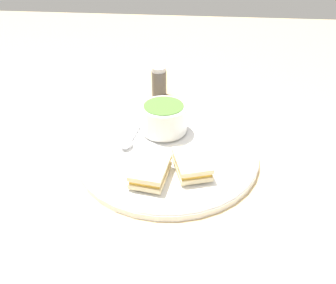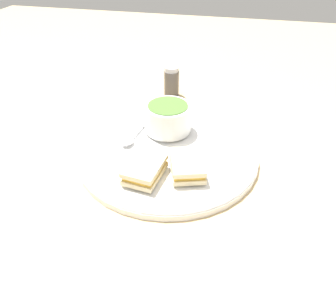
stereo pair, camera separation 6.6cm
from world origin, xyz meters
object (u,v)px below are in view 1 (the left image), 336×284
sandwich_half_far (192,164)px  soup_bowl (164,118)px  spoon (127,143)px  salt_shaker (159,82)px  sandwich_half_near (151,171)px

sandwich_half_far → soup_bowl: bearing=27.0°
sandwich_half_far → spoon: bearing=64.4°
spoon → sandwich_half_far: bearing=72.7°
sandwich_half_far → salt_shaker: salt_shaker is taller
sandwich_half_near → sandwich_half_far: same height
sandwich_half_near → sandwich_half_far: (0.03, -0.07, 0.00)m
salt_shaker → sandwich_half_far: bearing=-162.6°
sandwich_half_far → sandwich_half_near: bearing=112.1°
sandwich_half_near → sandwich_half_far: 0.08m
spoon → soup_bowl: bearing=143.7°
soup_bowl → sandwich_half_near: bearing=178.5°
soup_bowl → salt_shaker: (0.20, 0.04, -0.01)m
sandwich_half_near → soup_bowl: bearing=-1.5°
soup_bowl → sandwich_half_near: 0.17m
spoon → sandwich_half_near: 0.11m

